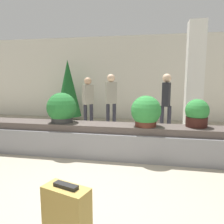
% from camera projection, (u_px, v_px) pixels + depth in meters
% --- Properties ---
extents(ground_plane, '(18.00, 18.00, 0.00)m').
position_uv_depth(ground_plane, '(85.00, 203.00, 2.78)').
color(ground_plane, '#9E937F').
extents(back_wall, '(18.00, 0.06, 3.20)m').
position_uv_depth(back_wall, '(133.00, 78.00, 8.46)').
color(back_wall, beige).
rests_on(back_wall, ground_plane).
extents(carousel, '(6.92, 0.70, 0.66)m').
position_uv_depth(carousel, '(112.00, 141.00, 4.47)').
color(carousel, gray).
rests_on(carousel, ground_plane).
extents(pillar, '(0.47, 0.47, 3.20)m').
position_uv_depth(pillar, '(194.00, 78.00, 6.38)').
color(pillar, silver).
rests_on(pillar, ground_plane).
extents(potted_plant_0, '(0.44, 0.44, 0.53)m').
position_uv_depth(potted_plant_0, '(197.00, 113.00, 4.15)').
color(potted_plant_0, '#381914').
rests_on(potted_plant_0, carousel).
extents(potted_plant_1, '(0.58, 0.58, 0.60)m').
position_uv_depth(potted_plant_1, '(146.00, 112.00, 4.19)').
color(potted_plant_1, '#4C2319').
rests_on(potted_plant_1, carousel).
extents(potted_plant_2, '(0.62, 0.62, 0.63)m').
position_uv_depth(potted_plant_2, '(62.00, 109.00, 4.58)').
color(potted_plant_2, '#2D2D2D').
rests_on(potted_plant_2, carousel).
extents(traveler_0, '(0.34, 0.36, 1.62)m').
position_uv_depth(traveler_0, '(88.00, 99.00, 6.86)').
color(traveler_0, '#282833').
rests_on(traveler_0, ground_plane).
extents(traveler_1, '(0.37, 0.30, 1.71)m').
position_uv_depth(traveler_1, '(111.00, 97.00, 6.65)').
color(traveler_1, '#282833').
rests_on(traveler_1, ground_plane).
extents(traveler_2, '(0.31, 0.35, 1.71)m').
position_uv_depth(traveler_2, '(166.00, 99.00, 6.03)').
color(traveler_2, '#282833').
rests_on(traveler_2, ground_plane).
extents(decorated_tree, '(0.94, 0.94, 2.27)m').
position_uv_depth(decorated_tree, '(68.00, 88.00, 8.14)').
color(decorated_tree, '#4C331E').
rests_on(decorated_tree, ground_plane).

